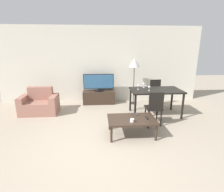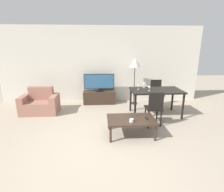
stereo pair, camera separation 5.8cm
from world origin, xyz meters
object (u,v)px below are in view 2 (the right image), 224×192
at_px(coffee_table, 131,120).
at_px(remote_primary, 146,118).
at_px(tv_stand, 99,97).
at_px(wine_glass_right, 149,87).
at_px(wine_glass_left, 144,84).
at_px(dining_chair_far, 156,92).
at_px(armchair, 40,104).
at_px(floor_lamp, 135,64).
at_px(dining_table, 156,93).
at_px(dining_chair_near, 154,107).
at_px(tv, 99,82).
at_px(cup_white_near, 132,120).
at_px(remote_secondary, 136,114).
at_px(wine_glass_center, 138,86).

height_order(coffee_table, remote_primary, remote_primary).
distance_m(tv_stand, wine_glass_right, 2.08).
bearing_deg(wine_glass_left, dining_chair_far, 40.10).
bearing_deg(armchair, tv_stand, 25.08).
bearing_deg(floor_lamp, armchair, -166.76).
bearing_deg(dining_table, dining_chair_near, -109.24).
bearing_deg(floor_lamp, wine_glass_right, -81.14).
bearing_deg(dining_chair_far, wine_glass_left, -139.90).
bearing_deg(tv, cup_white_near, -74.76).
bearing_deg(tv_stand, armchair, -154.92).
relative_size(armchair, floor_lamp, 0.67).
bearing_deg(dining_chair_far, dining_table, -109.24).
distance_m(tv_stand, wine_glass_left, 1.80).
relative_size(dining_table, remote_primary, 9.82).
distance_m(armchair, wine_glass_left, 3.25).
relative_size(tv, dining_table, 0.72).
height_order(tv, floor_lamp, floor_lamp).
height_order(armchair, tv, tv).
height_order(dining_chair_far, remote_primary, dining_chair_far).
bearing_deg(remote_primary, floor_lamp, 86.35).
relative_size(cup_white_near, wine_glass_left, 0.61).
bearing_deg(coffee_table, remote_secondary, 55.59).
distance_m(remote_primary, wine_glass_right, 1.23).
xyz_separation_m(tv_stand, coffee_table, (0.74, -2.45, 0.13)).
bearing_deg(dining_chair_far, wine_glass_right, -120.03).
xyz_separation_m(remote_secondary, wine_glass_right, (0.53, 0.85, 0.46)).
xyz_separation_m(dining_chair_near, wine_glass_center, (-0.26, 0.81, 0.36)).
xyz_separation_m(armchair, tv_stand, (1.82, 0.85, -0.06)).
distance_m(tv, coffee_table, 2.59).
height_order(coffee_table, dining_chair_near, dining_chair_near).
relative_size(remote_primary, wine_glass_right, 1.03).
height_order(wine_glass_left, wine_glass_center, same).
bearing_deg(dining_chair_near, wine_glass_right, 88.52).
xyz_separation_m(tv_stand, cup_white_near, (0.72, -2.63, 0.21)).
xyz_separation_m(dining_chair_near, remote_secondary, (-0.51, -0.23, -0.10)).
height_order(dining_chair_far, wine_glass_center, wine_glass_center).
distance_m(tv, wine_glass_left, 1.68).
relative_size(armchair, remote_secondary, 7.28).
distance_m(remote_secondary, wine_glass_right, 1.10).
bearing_deg(cup_white_near, armchair, 144.98).
xyz_separation_m(armchair, cup_white_near, (2.53, -1.78, 0.15)).
bearing_deg(floor_lamp, wine_glass_left, -80.65).
distance_m(coffee_table, floor_lamp, 2.59).
xyz_separation_m(dining_table, remote_secondary, (-0.77, -0.97, -0.28)).
relative_size(remote_secondary, wine_glass_center, 1.03).
bearing_deg(wine_glass_left, remote_primary, -100.87).
xyz_separation_m(dining_chair_near, wine_glass_right, (0.02, 0.61, 0.36)).
xyz_separation_m(armchair, dining_chair_near, (3.23, -1.13, 0.23)).
distance_m(remote_primary, wine_glass_center, 1.37).
bearing_deg(dining_chair_near, wine_glass_center, 107.67).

